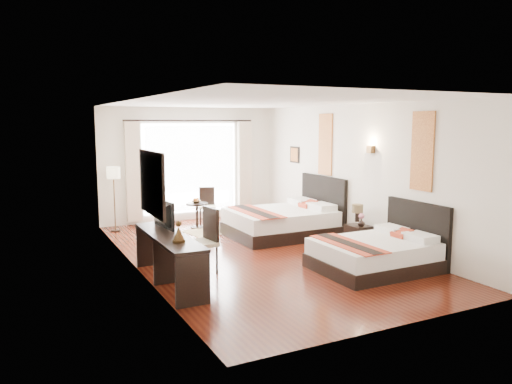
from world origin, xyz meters
name	(u,v)px	position (x,y,z in m)	size (l,w,h in m)	color
floor	(258,254)	(0.00, 0.00, -0.01)	(4.50, 7.50, 0.01)	#3E120B
ceiling	(258,102)	(0.00, 0.00, 2.79)	(4.50, 7.50, 0.02)	white
wall_headboard	(356,174)	(2.25, 0.00, 1.40)	(0.01, 7.50, 2.80)	silver
wall_desk	(135,186)	(-2.25, 0.00, 1.40)	(0.01, 7.50, 2.80)	silver
wall_window	(190,164)	(0.00, 3.75, 1.40)	(4.50, 0.01, 2.80)	silver
wall_entry	(403,212)	(0.00, -3.75, 1.40)	(4.50, 0.01, 2.80)	silver
window_glass	(190,168)	(0.00, 3.73, 1.30)	(2.40, 0.02, 2.20)	white
sheer_curtain	(191,168)	(0.00, 3.67, 1.30)	(2.30, 0.02, 2.10)	white
drape_left	(133,172)	(-1.45, 3.63, 1.28)	(0.35, 0.14, 2.35)	beige
drape_right	(245,167)	(1.45, 3.63, 1.28)	(0.35, 0.14, 2.35)	beige
art_panel_near	(422,151)	(2.23, -1.79, 1.95)	(0.03, 0.50, 1.35)	maroon
art_panel_far	(325,145)	(2.23, 1.10, 1.95)	(0.03, 0.50, 1.35)	maroon
wall_sconce	(371,149)	(2.19, -0.49, 1.92)	(0.10, 0.14, 0.14)	#452F18
mirror_frame	(152,183)	(-2.22, -0.93, 1.55)	(0.04, 1.25, 0.95)	black
mirror_glass	(153,183)	(-2.19, -0.93, 1.55)	(0.01, 1.12, 0.82)	white
bed_near	(378,253)	(1.34, -1.79, 0.28)	(1.93, 1.50, 1.08)	black
bed_far	(284,221)	(1.20, 1.10, 0.32)	(2.21, 1.73, 1.25)	black
nightstand	(359,236)	(1.96, -0.49, 0.22)	(0.38, 0.47, 0.45)	black
table_lamp	(357,210)	(2.00, -0.38, 0.73)	(0.22, 0.22, 0.34)	black
vase	(361,220)	(1.93, -0.60, 0.57)	(0.14, 0.14, 0.15)	black
console_desk	(169,259)	(-1.99, -0.93, 0.38)	(0.50, 2.20, 0.76)	black
television	(159,214)	(-1.97, -0.38, 0.98)	(0.79, 0.10, 0.45)	black
bronze_figurine	(179,233)	(-1.99, -1.44, 0.89)	(0.18, 0.18, 0.27)	#452F18
desk_chair	(201,254)	(-1.38, -0.66, 0.33)	(0.55, 0.55, 1.07)	beige
floor_lamp	(114,177)	(-1.99, 3.18, 1.23)	(0.29, 0.29, 1.46)	black
side_table	(197,215)	(-0.21, 2.71, 0.29)	(0.51, 0.51, 0.59)	black
fruit_bowl	(196,202)	(-0.23, 2.70, 0.61)	(0.22, 0.22, 0.05)	#402716
window_chair	(207,212)	(0.20, 3.12, 0.26)	(0.51, 0.51, 0.86)	beige
jute_rug	(213,231)	(-0.03, 2.21, 0.01)	(1.20, 0.81, 0.01)	tan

